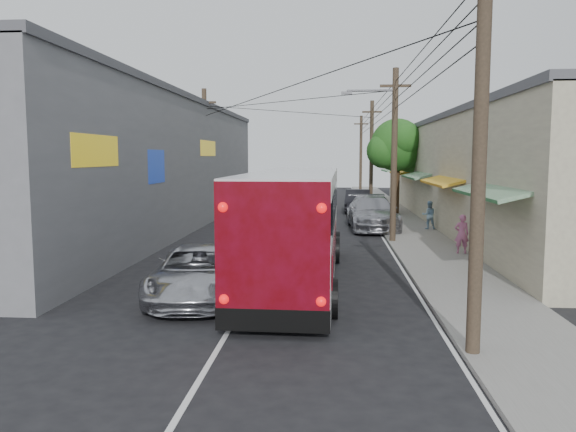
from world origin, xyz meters
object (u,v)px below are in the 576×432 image
(parked_car_mid, at_px, (366,208))
(parked_suv, at_px, (372,213))
(coach_bus, at_px, (296,224))
(pedestrian_near, at_px, (462,234))
(parked_car_far, at_px, (358,201))
(pedestrian_far, at_px, (429,215))
(jeepney, at_px, (198,273))

(parked_car_mid, bearing_deg, parked_suv, -84.98)
(parked_suv, relative_size, parked_car_mid, 1.63)
(coach_bus, xyz_separation_m, pedestrian_near, (6.40, 4.80, -0.92))
(pedestrian_near, bearing_deg, coach_bus, 38.94)
(parked_car_far, height_order, pedestrian_near, pedestrian_near)
(parked_car_mid, relative_size, pedestrian_far, 2.57)
(jeepney, relative_size, pedestrian_near, 3.37)
(pedestrian_far, bearing_deg, coach_bus, 64.23)
(jeepney, distance_m, parked_suv, 16.90)
(jeepney, height_order, pedestrian_near, pedestrian_near)
(jeepney, relative_size, parked_suv, 0.84)
(coach_bus, height_order, jeepney, coach_bus)
(coach_bus, relative_size, parked_car_far, 2.49)
(parked_car_mid, height_order, pedestrian_far, pedestrian_far)
(parked_suv, xyz_separation_m, pedestrian_near, (3.00, -8.27, -0.01))
(parked_suv, distance_m, parked_car_far, 9.54)
(jeepney, distance_m, parked_car_far, 25.95)
(parked_car_far, xyz_separation_m, pedestrian_far, (3.35, -10.11, 0.06))
(parked_car_far, xyz_separation_m, pedestrian_near, (3.35, -17.80, 0.10))
(coach_bus, bearing_deg, jeepney, -132.54)
(parked_car_mid, bearing_deg, pedestrian_near, -72.93)
(coach_bus, height_order, pedestrian_near, coach_bus)
(parked_car_far, bearing_deg, parked_suv, -84.07)
(jeepney, relative_size, parked_car_mid, 1.38)
(parked_car_mid, distance_m, pedestrian_far, 7.03)
(coach_bus, height_order, parked_car_mid, coach_bus)
(coach_bus, relative_size, pedestrian_far, 8.18)
(parked_car_mid, xyz_separation_m, parked_car_far, (-0.35, 3.75, 0.16))
(parked_suv, relative_size, pedestrian_near, 3.99)
(jeepney, bearing_deg, pedestrian_far, 53.31)
(jeepney, height_order, parked_car_mid, jeepney)
(coach_bus, bearing_deg, parked_suv, 76.49)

